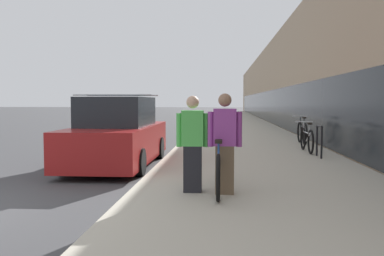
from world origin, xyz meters
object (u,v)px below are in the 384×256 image
bike_rack_hoop (319,138)px  parked_sedan_curbside (118,135)px  tandem_bicycle (219,167)px  cruiser_bike_nearest (307,139)px  person_bystander (193,144)px  person_rider (225,144)px  cruiser_bike_middle (302,132)px

bike_rack_hoop → parked_sedan_curbside: bearing=-169.6°
tandem_bicycle → cruiser_bike_nearest: tandem_bicycle is taller
bike_rack_hoop → cruiser_bike_nearest: cruiser_bike_nearest is taller
person_bystander → parked_sedan_curbside: size_ratio=0.33×
person_rider → cruiser_bike_middle: size_ratio=0.93×
person_rider → bike_rack_hoop: person_rider is taller
cruiser_bike_nearest → parked_sedan_curbside: 5.48m
tandem_bicycle → bike_rack_hoop: size_ratio=2.90×
tandem_bicycle → bike_rack_hoop: tandem_bicycle is taller
bike_rack_hoop → parked_sedan_curbside: size_ratio=0.18×
parked_sedan_curbside → person_rider: bearing=-54.3°
tandem_bicycle → person_rider: person_rider is taller
person_rider → cruiser_bike_middle: 8.60m
person_rider → parked_sedan_curbside: (-2.63, 3.66, -0.17)m
tandem_bicycle → parked_sedan_curbside: size_ratio=0.52×
person_bystander → cruiser_bike_nearest: 6.43m
person_rider → bike_rack_hoop: size_ratio=1.88×
person_rider → cruiser_bike_nearest: size_ratio=0.87×
person_rider → parked_sedan_curbside: 4.51m
person_rider → cruiser_bike_nearest: (2.40, 5.81, -0.43)m
person_rider → bike_rack_hoop: bearing=61.6°
bike_rack_hoop → parked_sedan_curbside: parked_sedan_curbside is taller
tandem_bicycle → cruiser_bike_middle: (2.79, 7.85, 0.02)m
person_rider → cruiser_bike_middle: person_rider is taller
person_bystander → cruiser_bike_middle: size_ratio=0.91×
bike_rack_hoop → tandem_bicycle: bearing=-121.0°
person_bystander → cruiser_bike_middle: (3.21, 8.06, -0.38)m
person_bystander → bike_rack_hoop: size_ratio=1.84×
person_bystander → bike_rack_hoop: person_bystander is taller
person_bystander → cruiser_bike_middle: bearing=68.3°
person_rider → parked_sedan_curbside: bearing=125.7°
bike_rack_hoop → cruiser_bike_nearest: size_ratio=0.46×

